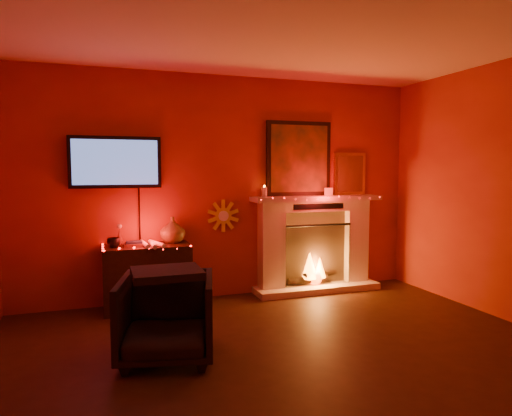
{
  "coord_description": "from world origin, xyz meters",
  "views": [
    {
      "loc": [
        -1.48,
        -2.91,
        1.58
      ],
      "look_at": [
        0.11,
        1.7,
        1.16
      ],
      "focal_mm": 32.0,
      "sensor_mm": 36.0,
      "label": 1
    }
  ],
  "objects_px": {
    "sunburst_clock": "(223,216)",
    "console_table": "(149,273)",
    "tv": "(116,162)",
    "fireplace": "(314,235)",
    "armchair": "(167,317)"
  },
  "relations": [
    {
      "from": "fireplace",
      "to": "tv",
      "type": "height_order",
      "value": "fireplace"
    },
    {
      "from": "fireplace",
      "to": "armchair",
      "type": "relative_size",
      "value": 2.81
    },
    {
      "from": "tv",
      "to": "console_table",
      "type": "bearing_deg",
      "value": -30.63
    },
    {
      "from": "tv",
      "to": "armchair",
      "type": "distance_m",
      "value": 2.12
    },
    {
      "from": "tv",
      "to": "fireplace",
      "type": "bearing_deg",
      "value": -1.5
    },
    {
      "from": "console_table",
      "to": "tv",
      "type": "bearing_deg",
      "value": 149.37
    },
    {
      "from": "fireplace",
      "to": "tv",
      "type": "bearing_deg",
      "value": 178.5
    },
    {
      "from": "sunburst_clock",
      "to": "armchair",
      "type": "distance_m",
      "value": 2.02
    },
    {
      "from": "sunburst_clock",
      "to": "console_table",
      "type": "xyz_separation_m",
      "value": [
        -0.93,
        -0.22,
        -0.59
      ]
    },
    {
      "from": "fireplace",
      "to": "armchair",
      "type": "height_order",
      "value": "fireplace"
    },
    {
      "from": "console_table",
      "to": "armchair",
      "type": "relative_size",
      "value": 1.32
    },
    {
      "from": "tv",
      "to": "console_table",
      "type": "distance_m",
      "value": 1.29
    },
    {
      "from": "console_table",
      "to": "sunburst_clock",
      "type": "bearing_deg",
      "value": 13.06
    },
    {
      "from": "sunburst_clock",
      "to": "console_table",
      "type": "height_order",
      "value": "sunburst_clock"
    },
    {
      "from": "sunburst_clock",
      "to": "console_table",
      "type": "relative_size",
      "value": 0.39
    }
  ]
}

